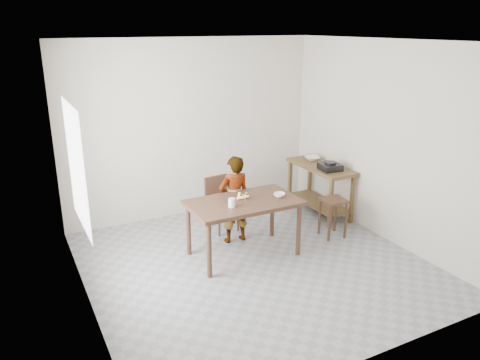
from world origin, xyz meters
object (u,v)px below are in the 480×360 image
child (234,200)px  stool (333,218)px  dining_table (244,228)px  prep_counter (319,189)px  dining_chair (222,205)px

child → stool: child is taller
dining_table → prep_counter: size_ratio=1.17×
child → dining_table: bearing=79.7°
dining_chair → stool: bearing=-42.7°
child → stool: size_ratio=2.18×
dining_table → stool: dining_table is taller
child → dining_chair: (0.01, 0.41, -0.22)m
dining_chair → stool: (1.29, -0.91, -0.11)m
stool → prep_counter: bearing=66.4°
dining_chair → dining_table: bearing=-103.9°
child → stool: 1.43m
dining_table → stool: size_ratio=2.50×
prep_counter → child: child is taller
prep_counter → child: 1.68m
stool → child: bearing=159.0°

